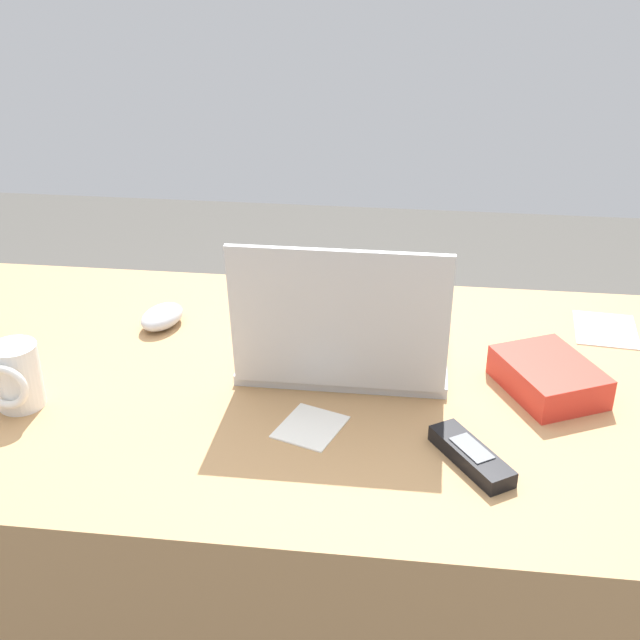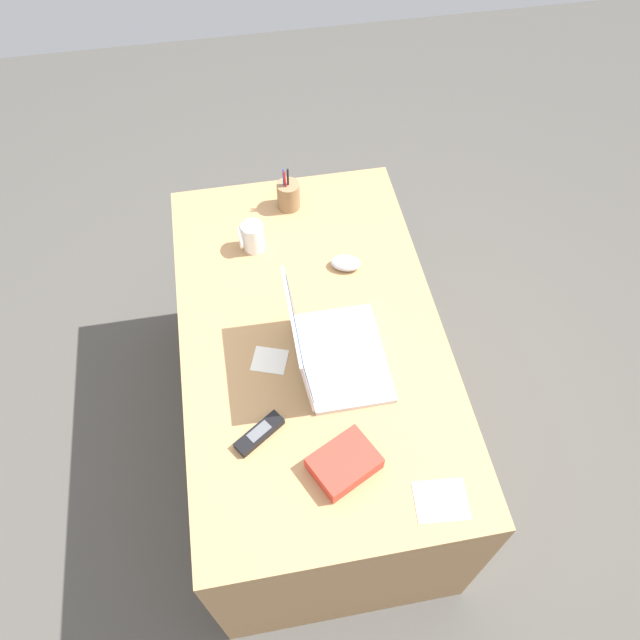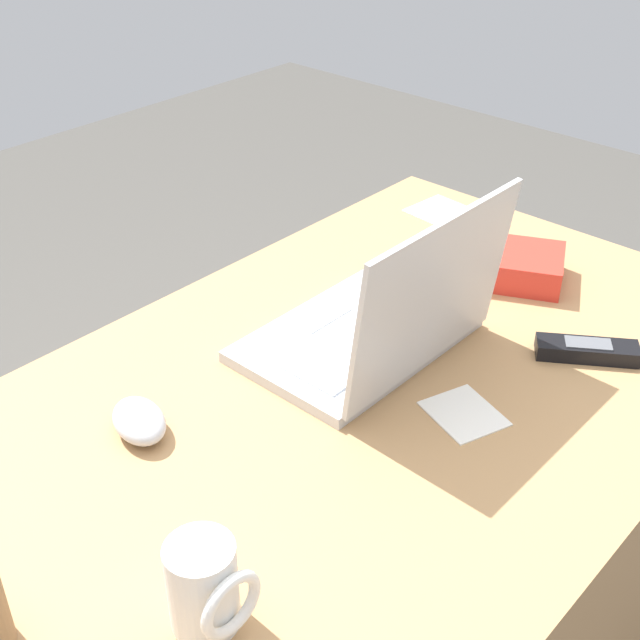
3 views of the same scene
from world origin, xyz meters
name	(u,v)px [view 1 (image 1 of 3)]	position (x,y,z in m)	size (l,w,h in m)	color
desk	(276,546)	(0.00, 0.00, 0.37)	(1.38, 0.80, 0.74)	tan
laptop	(344,342)	(-0.12, -0.03, 0.79)	(0.34, 0.27, 0.26)	silver
computer_mouse	(162,317)	(0.23, -0.16, 0.76)	(0.06, 0.10, 0.04)	silver
coffee_mug_white	(16,377)	(0.37, 0.14, 0.79)	(0.07, 0.08, 0.10)	white
cordless_phone	(471,456)	(-0.32, 0.20, 0.75)	(0.12, 0.15, 0.03)	black
snack_bag	(548,377)	(-0.45, -0.01, 0.76)	(0.13, 0.17, 0.05)	red
paper_note_near_laptop	(310,427)	(-0.08, 0.14, 0.74)	(0.09, 0.10, 0.00)	white
paper_note_left	(606,330)	(-0.58, -0.24, 0.74)	(0.11, 0.14, 0.00)	white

